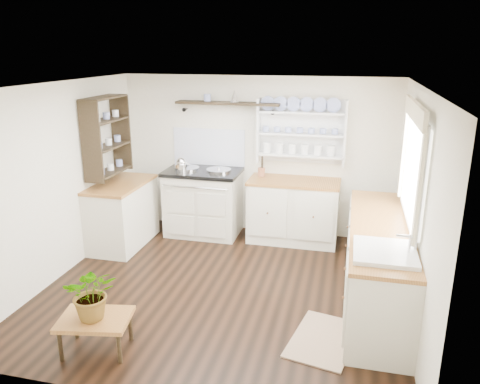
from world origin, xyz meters
name	(u,v)px	position (x,y,z in m)	size (l,w,h in m)	color
floor	(223,288)	(0.00, 0.00, 0.00)	(4.00, 3.80, 0.01)	black
wall_back	(257,156)	(0.00, 1.90, 1.15)	(4.00, 0.02, 2.30)	silver
wall_right	(415,207)	(2.00, 0.00, 1.15)	(0.02, 3.80, 2.30)	silver
wall_left	(59,181)	(-2.00, 0.00, 1.15)	(0.02, 3.80, 2.30)	silver
ceiling	(220,86)	(0.00, 0.00, 2.30)	(4.00, 3.80, 0.01)	white
window	(412,163)	(1.95, 0.15, 1.56)	(0.08, 1.55, 1.22)	white
aga_cooker	(204,201)	(-0.73, 1.57, 0.49)	(1.09, 0.75, 1.00)	beige
back_cabinets	(293,210)	(0.60, 1.60, 0.46)	(1.27, 0.63, 0.90)	beige
right_cabinets	(377,263)	(1.70, 0.10, 0.46)	(0.62, 2.43, 0.90)	beige
belfast_sink	(384,264)	(1.70, -0.65, 0.80)	(0.55, 0.60, 0.45)	white
left_cabinets	(122,213)	(-1.70, 0.90, 0.46)	(0.62, 1.13, 0.90)	beige
plate_rack	(302,131)	(0.65, 1.86, 1.56)	(1.20, 0.22, 0.90)	white
high_shelf	(228,104)	(-0.40, 1.78, 1.91)	(1.50, 0.29, 0.16)	black
left_shelving	(107,135)	(-1.84, 0.90, 1.55)	(0.28, 0.80, 1.05)	black
kettle	(181,166)	(-1.01, 1.45, 1.05)	(0.19, 0.19, 0.23)	silver
utensil_crock	(261,172)	(0.12, 1.68, 0.97)	(0.10, 0.10, 0.12)	#9A5938
center_table	(95,322)	(-0.80, -1.40, 0.30)	(0.70, 0.55, 0.34)	brown
potted_plant	(92,293)	(-0.80, -1.40, 0.59)	(0.45, 0.39, 0.50)	#3F7233
floor_rug	(323,339)	(1.21, -0.76, 0.01)	(0.55, 0.85, 0.02)	brown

